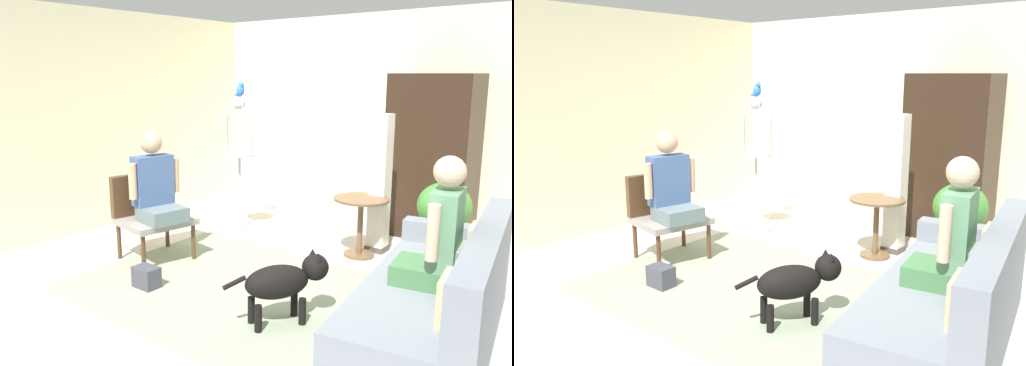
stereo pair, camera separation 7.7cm
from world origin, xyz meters
TOP-DOWN VIEW (x-y plane):
  - ground_plane at (0.00, 0.00)m, footprint 7.00×7.00m
  - back_wall at (0.00, 2.98)m, footprint 6.20×0.12m
  - left_wall at (-2.86, 0.30)m, footprint 0.12×6.43m
  - area_rug at (-0.10, 0.00)m, footprint 3.07×2.14m
  - couch at (1.43, 0.19)m, footprint 1.17×2.21m
  - armchair at (-1.52, 0.09)m, footprint 0.72×0.77m
  - person_on_couch at (1.41, 0.16)m, footprint 0.47×0.52m
  - person_on_armchair at (-1.37, 0.06)m, footprint 0.51×0.55m
  - round_end_table at (0.17, 1.44)m, footprint 0.56×0.56m
  - dog at (0.43, -0.25)m, footprint 0.51×0.74m
  - bird_cage_stand at (-1.38, 1.35)m, footprint 0.38×0.38m
  - parrot at (-1.36, 1.35)m, footprint 0.17×0.10m
  - potted_plant at (0.96, 1.57)m, footprint 0.50×0.50m
  - column_lamp at (0.24, 1.70)m, footprint 0.20×0.20m
  - armoire_cabinet at (0.46, 2.57)m, footprint 0.93×0.56m
  - handbag at (-0.91, -0.47)m, footprint 0.23×0.16m

SIDE VIEW (x-z plane):
  - ground_plane at x=0.00m, z-range 0.00..0.00m
  - area_rug at x=-0.10m, z-range 0.00..0.01m
  - handbag at x=-0.91m, z-range 0.00..0.19m
  - couch at x=1.43m, z-range -0.13..0.74m
  - dog at x=0.43m, z-range 0.07..0.61m
  - round_end_table at x=0.17m, z-range 0.11..0.73m
  - armchair at x=-1.52m, z-range 0.07..0.92m
  - potted_plant at x=0.96m, z-range 0.13..0.99m
  - column_lamp at x=0.24m, z-range -0.01..1.45m
  - person_on_armchair at x=-1.37m, z-range 0.34..1.21m
  - bird_cage_stand at x=-1.38m, z-range -0.02..1.58m
  - person_on_couch at x=1.41m, z-range 0.35..1.25m
  - armoire_cabinet at x=0.46m, z-range 0.00..1.86m
  - back_wall at x=0.00m, z-range 0.00..2.60m
  - left_wall at x=-2.86m, z-range 0.00..2.60m
  - parrot at x=-1.36m, z-range 1.59..1.76m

